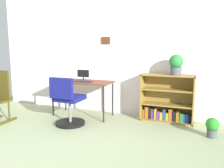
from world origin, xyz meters
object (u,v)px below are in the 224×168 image
(office_chair, at_px, (68,105))
(potted_plant_floor, at_px, (212,127))
(potted_plant_on_shelf, at_px, (176,64))
(keyboard, at_px, (81,81))
(monitor, at_px, (83,76))
(desk, at_px, (82,84))
(bookshelf_low, at_px, (167,101))

(office_chair, distance_m, potted_plant_floor, 2.36)
(potted_plant_on_shelf, distance_m, potted_plant_floor, 1.21)
(keyboard, relative_size, potted_plant_on_shelf, 1.19)
(monitor, bearing_deg, desk, -84.16)
(bookshelf_low, distance_m, potted_plant_floor, 0.98)
(monitor, height_order, potted_plant_on_shelf, potted_plant_on_shelf)
(monitor, bearing_deg, bookshelf_low, 8.44)
(office_chair, bearing_deg, keyboard, 91.90)
(keyboard, height_order, potted_plant_on_shelf, potted_plant_on_shelf)
(monitor, relative_size, potted_plant_floor, 0.81)
(bookshelf_low, bearing_deg, monitor, -171.56)
(desk, relative_size, potted_plant_floor, 3.86)
(potted_plant_on_shelf, bearing_deg, monitor, -174.00)
(keyboard, height_order, bookshelf_low, bookshelf_low)
(bookshelf_low, bearing_deg, keyboard, -166.09)
(desk, bearing_deg, potted_plant_on_shelf, 7.62)
(desk, xyz_separation_m, bookshelf_low, (1.61, 0.29, -0.28))
(potted_plant_on_shelf, relative_size, potted_plant_floor, 1.19)
(keyboard, xyz_separation_m, bookshelf_low, (1.58, 0.39, -0.34))
(bookshelf_low, height_order, potted_plant_on_shelf, potted_plant_on_shelf)
(bookshelf_low, bearing_deg, potted_plant_floor, -36.80)
(office_chair, bearing_deg, bookshelf_low, 30.31)
(keyboard, distance_m, potted_plant_on_shelf, 1.78)
(bookshelf_low, xyz_separation_m, potted_plant_floor, (0.77, -0.57, -0.20))
(desk, height_order, potted_plant_on_shelf, potted_plant_on_shelf)
(desk, bearing_deg, bookshelf_low, 10.17)
(potted_plant_floor, bearing_deg, monitor, 171.99)
(keyboard, bearing_deg, potted_plant_on_shelf, 11.07)
(office_chair, bearing_deg, desk, 94.37)
(office_chair, height_order, potted_plant_on_shelf, potted_plant_on_shelf)
(monitor, xyz_separation_m, potted_plant_on_shelf, (1.75, 0.18, 0.27))
(bookshelf_low, relative_size, potted_plant_on_shelf, 2.61)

